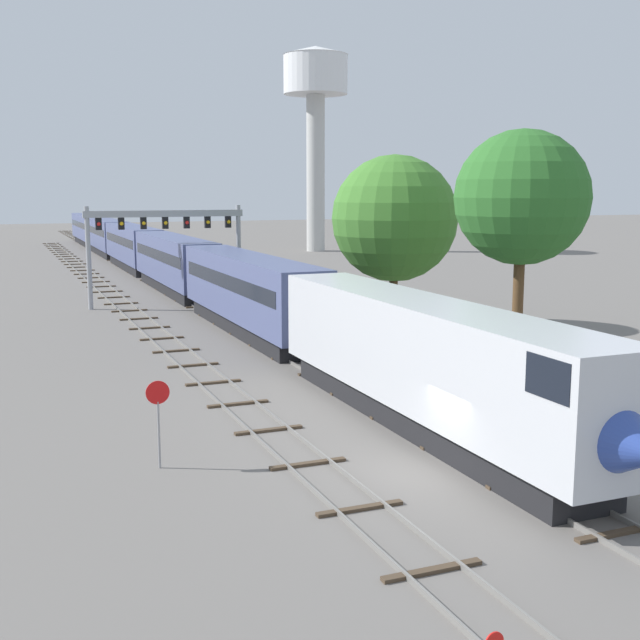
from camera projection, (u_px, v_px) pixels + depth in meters
The scene contains 9 objects.
ground_plane at pixel (433, 471), 25.64m from camera, with size 400.00×400.00×0.00m, color slate.
track_main at pixel (150, 277), 81.22m from camera, with size 2.60×200.00×0.16m.
track_near at pixel (125, 307), 60.89m from camera, with size 2.60×160.00×0.16m.
passenger_train at pixel (150, 252), 80.32m from camera, with size 3.04×131.36×4.80m.
signal_gantry at pixel (166, 232), 61.25m from camera, with size 12.10×0.49×7.62m.
water_tower at pixel (316, 93), 112.95m from camera, with size 9.14×9.14×28.49m.
stop_sign at pixel (158, 412), 25.61m from camera, with size 0.76×0.08×2.88m.
trackside_tree_left at pixel (522, 198), 40.88m from camera, with size 6.87×6.87×11.88m.
trackside_tree_mid at pixel (394, 219), 51.44m from camera, with size 8.07×8.07×11.04m.
Camera 1 is at (-12.60, -21.36, 8.86)m, focal length 45.28 mm.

